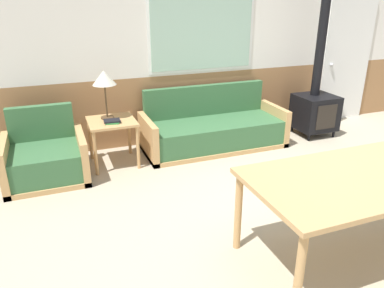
# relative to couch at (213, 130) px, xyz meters

# --- Properties ---
(ground_plane) EXTENTS (16.00, 16.00, 0.00)m
(ground_plane) POSITION_rel_couch_xyz_m (0.32, -2.15, -0.24)
(ground_plane) COLOR #B2A58C
(wall_back) EXTENTS (7.20, 0.09, 2.70)m
(wall_back) POSITION_rel_couch_xyz_m (0.30, 0.48, 1.12)
(wall_back) COLOR #996B42
(wall_back) RESTS_ON ground_plane
(couch) EXTENTS (1.98, 0.79, 0.82)m
(couch) POSITION_rel_couch_xyz_m (0.00, 0.00, 0.00)
(couch) COLOR tan
(couch) RESTS_ON ground_plane
(armchair) EXTENTS (0.91, 0.80, 0.80)m
(armchair) POSITION_rel_couch_xyz_m (-2.22, -0.21, -0.01)
(armchair) COLOR tan
(armchair) RESTS_ON ground_plane
(side_table) EXTENTS (0.57, 0.57, 0.58)m
(side_table) POSITION_rel_couch_xyz_m (-1.41, -0.07, 0.24)
(side_table) COLOR tan
(side_table) RESTS_ON ground_plane
(table_lamp) EXTENTS (0.29, 0.29, 0.60)m
(table_lamp) POSITION_rel_couch_xyz_m (-1.44, 0.03, 0.83)
(table_lamp) COLOR #4C3823
(table_lamp) RESTS_ON side_table
(book_stack) EXTENTS (0.20, 0.18, 0.03)m
(book_stack) POSITION_rel_couch_xyz_m (-1.41, -0.17, 0.35)
(book_stack) COLOR #2D7F3D
(book_stack) RESTS_ON side_table
(dining_table) EXTENTS (1.80, 0.95, 0.74)m
(dining_table) POSITION_rel_couch_xyz_m (0.10, -2.58, 0.43)
(dining_table) COLOR tan
(dining_table) RESTS_ON ground_plane
(wood_stove) EXTENTS (0.57, 0.54, 2.34)m
(wood_stove) POSITION_rel_couch_xyz_m (1.65, -0.08, 0.29)
(wood_stove) COLOR black
(wood_stove) RESTS_ON ground_plane
(entry_door) EXTENTS (0.93, 0.09, 1.99)m
(entry_door) POSITION_rel_couch_xyz_m (2.58, 0.42, 0.75)
(entry_door) COLOR white
(entry_door) RESTS_ON ground_plane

